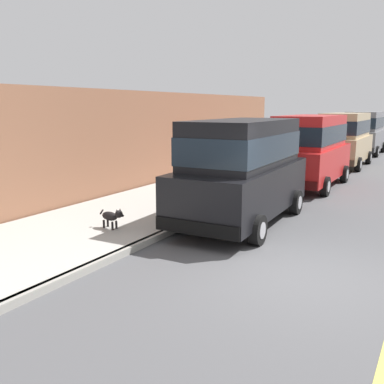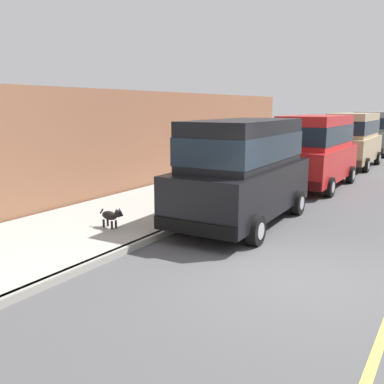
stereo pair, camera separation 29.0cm
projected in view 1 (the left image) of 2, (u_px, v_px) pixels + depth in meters
The scene contains 9 objects.
ground_plane at pixel (297, 275), 7.35m from camera, with size 80.00×80.00×0.00m, color #4C4C4F.
curb at pixel (146, 242), 8.92m from camera, with size 0.16×64.00×0.14m, color gray.
sidewalk at pixel (82, 230), 9.80m from camera, with size 3.60×64.00×0.14m, color #A8A59E.
car_black_van at pixel (243, 167), 10.41m from camera, with size 2.24×4.96×2.52m.
car_red_van at pixel (310, 148), 15.25m from camera, with size 2.16×4.91×2.52m.
car_tan_van at pixel (344, 137), 20.45m from camera, with size 2.14×4.90×2.52m.
car_grey_van at pixel (364, 131), 25.81m from camera, with size 2.15×4.91×2.52m.
dog_black at pixel (112, 216), 9.57m from camera, with size 0.76×0.24×0.49m.
building_facade at pixel (160, 138), 15.82m from camera, with size 0.50×20.00×3.34m, color #8C5B42.
Camera 1 is at (1.92, -6.90, 2.83)m, focal length 40.24 mm.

